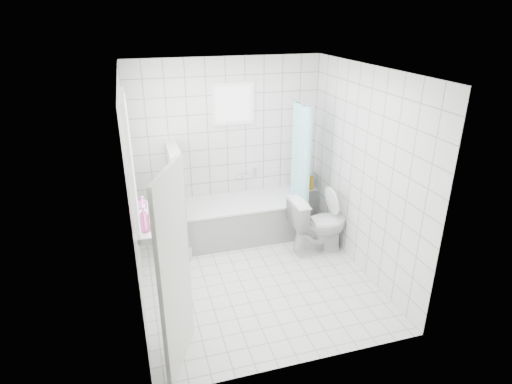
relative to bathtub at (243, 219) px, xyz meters
name	(u,v)px	position (x,y,z in m)	size (l,w,h in m)	color
ground	(256,278)	(-0.12, -1.12, -0.29)	(3.00, 3.00, 0.00)	white
ceiling	(256,70)	(-0.12, -1.12, 2.31)	(3.00, 3.00, 0.00)	white
wall_back	(227,148)	(-0.12, 0.38, 1.01)	(2.80, 0.02, 2.60)	white
wall_front	(306,248)	(-0.12, -2.62, 1.01)	(2.80, 0.02, 2.60)	white
wall_left	(132,198)	(-1.52, -1.12, 1.01)	(0.02, 3.00, 2.60)	white
wall_right	(363,173)	(1.28, -1.12, 1.01)	(0.02, 3.00, 2.60)	white
window_left	(133,163)	(-1.48, -0.82, 1.31)	(0.01, 0.90, 1.40)	white
window_back	(234,104)	(-0.02, 0.33, 1.66)	(0.50, 0.01, 0.50)	white
window_sill	(144,222)	(-1.43, -0.82, 0.57)	(0.18, 1.02, 0.08)	white
door	(175,273)	(-1.22, -2.24, 0.71)	(0.04, 0.80, 2.00)	silver
bathtub	(243,219)	(0.00, 0.00, 0.00)	(1.77, 0.77, 0.58)	white
partition_wall	(177,200)	(-0.95, -0.05, 0.46)	(0.15, 0.85, 1.50)	white
tiled_ledge	(306,204)	(1.13, 0.25, -0.02)	(0.40, 0.24, 0.55)	white
toilet	(318,224)	(0.91, -0.71, 0.13)	(0.47, 0.82, 0.83)	white
curtain_rod	(299,102)	(0.83, -0.02, 1.71)	(0.02, 0.02, 0.80)	silver
shower_curtain	(300,166)	(0.83, -0.16, 0.81)	(0.14, 0.48, 1.78)	#56EDFC
tub_faucet	(243,176)	(0.10, 0.33, 0.56)	(0.18, 0.06, 0.06)	silver
sill_bottles	(144,214)	(-1.42, -0.95, 0.72)	(0.18, 0.73, 0.29)	#DC6EC9
ledge_bottles	(308,182)	(1.13, 0.22, 0.38)	(0.20, 0.17, 0.26)	red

